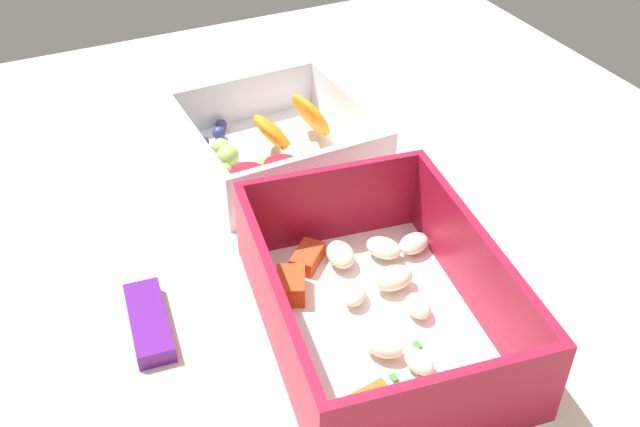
{
  "coord_description": "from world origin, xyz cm",
  "views": [
    {
      "loc": [
        -40.76,
        18.13,
        37.5
      ],
      "look_at": [
        -1.24,
        -0.47,
        4.0
      ],
      "focal_mm": 41.24,
      "sensor_mm": 36.0,
      "label": 1
    }
  ],
  "objects_px": {
    "pasta_container": "(376,305)",
    "fruit_bowl": "(278,146)",
    "paper_cup_liner": "(217,99)",
    "candy_bar": "(149,322)"
  },
  "relations": [
    {
      "from": "fruit_bowl",
      "to": "candy_bar",
      "type": "height_order",
      "value": "fruit_bowl"
    },
    {
      "from": "fruit_bowl",
      "to": "candy_bar",
      "type": "xyz_separation_m",
      "value": [
        -0.15,
        0.15,
        -0.01
      ]
    },
    {
      "from": "candy_bar",
      "to": "fruit_bowl",
      "type": "bearing_deg",
      "value": -46.34
    },
    {
      "from": "pasta_container",
      "to": "fruit_bowl",
      "type": "relative_size",
      "value": 1.4
    },
    {
      "from": "pasta_container",
      "to": "fruit_bowl",
      "type": "height_order",
      "value": "pasta_container"
    },
    {
      "from": "pasta_container",
      "to": "paper_cup_liner",
      "type": "distance_m",
      "value": 0.33
    },
    {
      "from": "pasta_container",
      "to": "candy_bar",
      "type": "xyz_separation_m",
      "value": [
        0.06,
        0.13,
        -0.02
      ]
    },
    {
      "from": "pasta_container",
      "to": "fruit_bowl",
      "type": "distance_m",
      "value": 0.21
    },
    {
      "from": "paper_cup_liner",
      "to": "pasta_container",
      "type": "bearing_deg",
      "value": 179.48
    },
    {
      "from": "candy_bar",
      "to": "pasta_container",
      "type": "bearing_deg",
      "value": -115.35
    }
  ]
}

